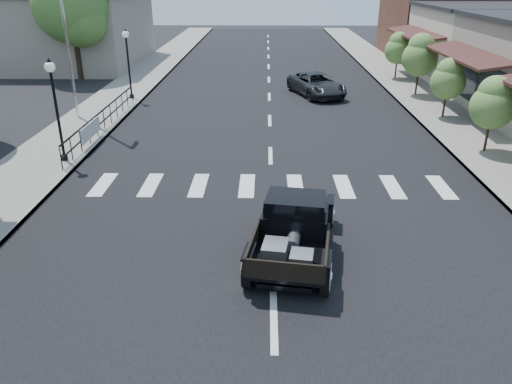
{
  "coord_description": "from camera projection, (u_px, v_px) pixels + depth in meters",
  "views": [
    {
      "loc": [
        -0.2,
        -11.18,
        6.46
      ],
      "look_at": [
        -0.44,
        1.25,
        1.0
      ],
      "focal_mm": 35.0,
      "sensor_mm": 36.0,
      "label": 1
    }
  ],
  "objects": [
    {
      "name": "storefront_far",
      "position": [
        504.0,
        45.0,
        31.79
      ],
      "size": [
        10.0,
        9.0,
        4.5
      ],
      "primitive_type": "cube",
      "color": "beige",
      "rests_on": "ground"
    },
    {
      "name": "small_tree_b",
      "position": [
        491.0,
        116.0,
        18.79
      ],
      "size": [
        1.67,
        1.67,
        2.79
      ],
      "primitive_type": null,
      "color": "#547A38",
      "rests_on": "sidewalk_right"
    },
    {
      "name": "banner",
      "position": [
        92.0,
        136.0,
        20.1
      ],
      "size": [
        0.04,
        2.2,
        0.6
      ],
      "primitive_type": null,
      "color": "silver",
      "rests_on": "sidewalk_left"
    },
    {
      "name": "small_tree_e",
      "position": [
        397.0,
        56.0,
        32.23
      ],
      "size": [
        1.69,
        1.69,
        2.82
      ],
      "primitive_type": null,
      "color": "#547A38",
      "rests_on": "sidewalk_right"
    },
    {
      "name": "road",
      "position": [
        269.0,
        105.0,
        26.55
      ],
      "size": [
        14.0,
        80.0,
        0.02
      ],
      "primitive_type": "cube",
      "color": "black",
      "rests_on": "ground"
    },
    {
      "name": "big_tree_far",
      "position": [
        74.0,
        24.0,
        31.77
      ],
      "size": [
        4.8,
        4.8,
        7.05
      ],
      "primitive_type": null,
      "color": "#436D2F",
      "rests_on": "ground"
    },
    {
      "name": "low_building_left",
      "position": [
        71.0,
        31.0,
        37.72
      ],
      "size": [
        10.0,
        12.0,
        5.0
      ],
      "primitive_type": "cube",
      "color": "gray",
      "rests_on": "ground"
    },
    {
      "name": "second_car",
      "position": [
        316.0,
        85.0,
        28.46
      ],
      "size": [
        3.5,
        4.99,
        1.26
      ],
      "primitive_type": "imported",
      "rotation": [
        0.0,
        0.0,
        0.34
      ],
      "color": "black",
      "rests_on": "ground"
    },
    {
      "name": "hotrod_pickup",
      "position": [
        294.0,
        227.0,
        12.2
      ],
      "size": [
        2.73,
        4.71,
        1.54
      ],
      "primitive_type": null,
      "rotation": [
        0.0,
        0.0,
        -0.15
      ],
      "color": "black",
      "rests_on": "ground"
    },
    {
      "name": "sidewalk_left",
      "position": [
        111.0,
        104.0,
        26.68
      ],
      "size": [
        3.0,
        80.0,
        0.15
      ],
      "primitive_type": "cube",
      "color": "gray",
      "rests_on": "ground"
    },
    {
      "name": "small_tree_c",
      "position": [
        447.0,
        89.0,
        23.39
      ],
      "size": [
        1.6,
        1.6,
        2.67
      ],
      "primitive_type": null,
      "color": "#547A38",
      "rests_on": "sidewalk_right"
    },
    {
      "name": "small_tree_d",
      "position": [
        419.0,
        66.0,
        27.66
      ],
      "size": [
        1.95,
        1.95,
        3.24
      ],
      "primitive_type": null,
      "color": "#547A38",
      "rests_on": "sidewalk_right"
    },
    {
      "name": "road_markings",
      "position": [
        270.0,
        133.0,
        21.98
      ],
      "size": [
        12.0,
        60.0,
        0.06
      ],
      "primitive_type": null,
      "color": "silver",
      "rests_on": "ground"
    },
    {
      "name": "lamp_post_b",
      "position": [
        57.0,
        111.0,
        17.66
      ],
      "size": [
        0.36,
        0.36,
        3.68
      ],
      "primitive_type": null,
      "color": "black",
      "rests_on": "sidewalk_left"
    },
    {
      "name": "railing",
      "position": [
        104.0,
        118.0,
        21.85
      ],
      "size": [
        0.08,
        10.0,
        1.0
      ],
      "primitive_type": null,
      "color": "black",
      "rests_on": "sidewalk_left"
    },
    {
      "name": "lamp_post_c",
      "position": [
        129.0,
        64.0,
        26.81
      ],
      "size": [
        0.36,
        0.36,
        3.68
      ],
      "primitive_type": null,
      "color": "black",
      "rests_on": "sidewalk_left"
    },
    {
      "name": "sidewalk_right",
      "position": [
        430.0,
        105.0,
        26.37
      ],
      "size": [
        3.0,
        80.0,
        0.15
      ],
      "primitive_type": "cube",
      "color": "gray",
      "rests_on": "ground"
    },
    {
      "name": "ground",
      "position": [
        272.0,
        247.0,
        12.83
      ],
      "size": [
        120.0,
        120.0,
        0.0
      ],
      "primitive_type": "plane",
      "color": "black",
      "rests_on": "ground"
    },
    {
      "name": "far_building_right",
      "position": [
        460.0,
        13.0,
        40.44
      ],
      "size": [
        11.0,
        10.0,
        7.0
      ],
      "primitive_type": "cube",
      "color": "brown",
      "rests_on": "ground"
    }
  ]
}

